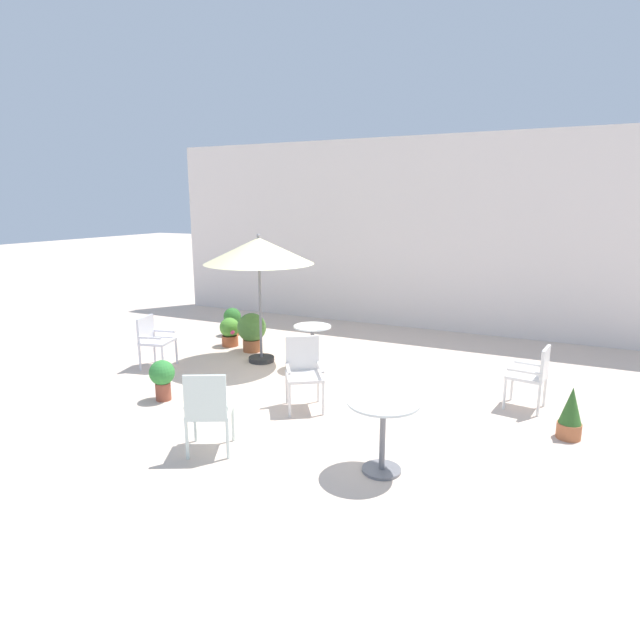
{
  "coord_description": "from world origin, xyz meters",
  "views": [
    {
      "loc": [
        3.19,
        -6.6,
        2.7
      ],
      "look_at": [
        0.0,
        0.19,
        0.99
      ],
      "focal_mm": 29.13,
      "sensor_mm": 36.0,
      "label": 1
    }
  ],
  "objects_px": {
    "patio_chair_3": "(208,407)",
    "cafe_table_0": "(383,423)",
    "patio_chair_2": "(153,338)",
    "potted_plant_2": "(162,377)",
    "potted_plant_3": "(232,320)",
    "potted_plant_1": "(230,331)",
    "cafe_table_1": "(312,339)",
    "patio_chair_1": "(304,368)",
    "patio_umbrella_0": "(259,252)",
    "patio_chair_0": "(533,373)",
    "potted_plant_0": "(252,330)",
    "potted_plant_4": "(571,414)"
  },
  "relations": [
    {
      "from": "patio_chair_2",
      "to": "patio_umbrella_0",
      "type": "bearing_deg",
      "value": 35.33
    },
    {
      "from": "cafe_table_1",
      "to": "patio_chair_0",
      "type": "distance_m",
      "value": 3.41
    },
    {
      "from": "patio_umbrella_0",
      "to": "patio_chair_3",
      "type": "bearing_deg",
      "value": -68.06
    },
    {
      "from": "patio_chair_0",
      "to": "potted_plant_2",
      "type": "distance_m",
      "value": 5.0
    },
    {
      "from": "patio_chair_1",
      "to": "potted_plant_1",
      "type": "bearing_deg",
      "value": 141.6
    },
    {
      "from": "cafe_table_1",
      "to": "potted_plant_1",
      "type": "bearing_deg",
      "value": 164.33
    },
    {
      "from": "patio_chair_1",
      "to": "potted_plant_0",
      "type": "xyz_separation_m",
      "value": [
        -2.08,
        1.98,
        -0.14
      ]
    },
    {
      "from": "potted_plant_1",
      "to": "potted_plant_4",
      "type": "xyz_separation_m",
      "value": [
        5.9,
        -1.65,
        0.01
      ]
    },
    {
      "from": "potted_plant_3",
      "to": "potted_plant_1",
      "type": "bearing_deg",
      "value": -59.03
    },
    {
      "from": "patio_umbrella_0",
      "to": "patio_chair_1",
      "type": "height_order",
      "value": "patio_umbrella_0"
    },
    {
      "from": "patio_chair_0",
      "to": "potted_plant_4",
      "type": "distance_m",
      "value": 0.9
    },
    {
      "from": "potted_plant_1",
      "to": "cafe_table_1",
      "type": "bearing_deg",
      "value": -15.67
    },
    {
      "from": "patio_chair_0",
      "to": "potted_plant_3",
      "type": "relative_size",
      "value": 1.52
    },
    {
      "from": "patio_chair_1",
      "to": "cafe_table_1",
      "type": "bearing_deg",
      "value": 111.97
    },
    {
      "from": "cafe_table_0",
      "to": "potted_plant_4",
      "type": "height_order",
      "value": "cafe_table_0"
    },
    {
      "from": "patio_chair_0",
      "to": "patio_chair_1",
      "type": "distance_m",
      "value": 3.02
    },
    {
      "from": "potted_plant_4",
      "to": "cafe_table_0",
      "type": "bearing_deg",
      "value": -136.14
    },
    {
      "from": "patio_chair_3",
      "to": "cafe_table_0",
      "type": "bearing_deg",
      "value": 13.23
    },
    {
      "from": "cafe_table_0",
      "to": "patio_chair_2",
      "type": "xyz_separation_m",
      "value": [
        -4.55,
        1.68,
        -0.02
      ]
    },
    {
      "from": "patio_chair_3",
      "to": "potted_plant_1",
      "type": "xyz_separation_m",
      "value": [
        -2.34,
        3.75,
        -0.25
      ]
    },
    {
      "from": "patio_chair_3",
      "to": "potted_plant_4",
      "type": "height_order",
      "value": "patio_chair_3"
    },
    {
      "from": "cafe_table_1",
      "to": "patio_chair_2",
      "type": "relative_size",
      "value": 0.85
    },
    {
      "from": "patio_chair_3",
      "to": "potted_plant_2",
      "type": "distance_m",
      "value": 1.87
    },
    {
      "from": "cafe_table_1",
      "to": "potted_plant_1",
      "type": "xyz_separation_m",
      "value": [
        -2.04,
        0.57,
        -0.21
      ]
    },
    {
      "from": "patio_umbrella_0",
      "to": "potted_plant_1",
      "type": "height_order",
      "value": "patio_umbrella_0"
    },
    {
      "from": "patio_chair_1",
      "to": "potted_plant_1",
      "type": "height_order",
      "value": "patio_chair_1"
    },
    {
      "from": "patio_chair_0",
      "to": "patio_chair_1",
      "type": "height_order",
      "value": "patio_chair_1"
    },
    {
      "from": "patio_chair_2",
      "to": "potted_plant_2",
      "type": "height_order",
      "value": "patio_chair_2"
    },
    {
      "from": "cafe_table_1",
      "to": "potted_plant_2",
      "type": "bearing_deg",
      "value": -120.3
    },
    {
      "from": "potted_plant_2",
      "to": "potted_plant_4",
      "type": "relative_size",
      "value": 0.91
    },
    {
      "from": "patio_umbrella_0",
      "to": "potted_plant_0",
      "type": "distance_m",
      "value": 1.64
    },
    {
      "from": "cafe_table_0",
      "to": "potted_plant_2",
      "type": "distance_m",
      "value": 3.45
    },
    {
      "from": "patio_chair_3",
      "to": "potted_plant_2",
      "type": "relative_size",
      "value": 1.65
    },
    {
      "from": "patio_chair_0",
      "to": "potted_plant_3",
      "type": "distance_m",
      "value": 6.09
    },
    {
      "from": "cafe_table_0",
      "to": "patio_chair_0",
      "type": "distance_m",
      "value": 2.72
    },
    {
      "from": "potted_plant_0",
      "to": "potted_plant_4",
      "type": "relative_size",
      "value": 1.14
    },
    {
      "from": "cafe_table_1",
      "to": "potted_plant_0",
      "type": "bearing_deg",
      "value": 163.17
    },
    {
      "from": "potted_plant_1",
      "to": "cafe_table_0",
      "type": "bearing_deg",
      "value": -38.5
    },
    {
      "from": "cafe_table_1",
      "to": "cafe_table_0",
      "type": "bearing_deg",
      "value": -52.21
    },
    {
      "from": "patio_chair_1",
      "to": "potted_plant_4",
      "type": "bearing_deg",
      "value": 8.03
    },
    {
      "from": "patio_chair_1",
      "to": "potted_plant_0",
      "type": "relative_size",
      "value": 1.32
    },
    {
      "from": "patio_chair_0",
      "to": "potted_plant_1",
      "type": "relative_size",
      "value": 1.59
    },
    {
      "from": "potted_plant_0",
      "to": "potted_plant_4",
      "type": "bearing_deg",
      "value": -15.97
    },
    {
      "from": "cafe_table_1",
      "to": "patio_chair_0",
      "type": "xyz_separation_m",
      "value": [
        3.39,
        -0.34,
        0.01
      ]
    },
    {
      "from": "cafe_table_0",
      "to": "patio_chair_1",
      "type": "relative_size",
      "value": 0.81
    },
    {
      "from": "patio_chair_1",
      "to": "potted_plant_3",
      "type": "xyz_separation_m",
      "value": [
        -3.09,
        2.82,
        -0.23
      ]
    },
    {
      "from": "cafe_table_1",
      "to": "patio_chair_1",
      "type": "distance_m",
      "value": 1.66
    },
    {
      "from": "patio_umbrella_0",
      "to": "cafe_table_0",
      "type": "bearing_deg",
      "value": -41.2
    },
    {
      "from": "patio_chair_2",
      "to": "potted_plant_4",
      "type": "bearing_deg",
      "value": -0.15
    },
    {
      "from": "potted_plant_0",
      "to": "potted_plant_1",
      "type": "distance_m",
      "value": 0.61
    }
  ]
}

